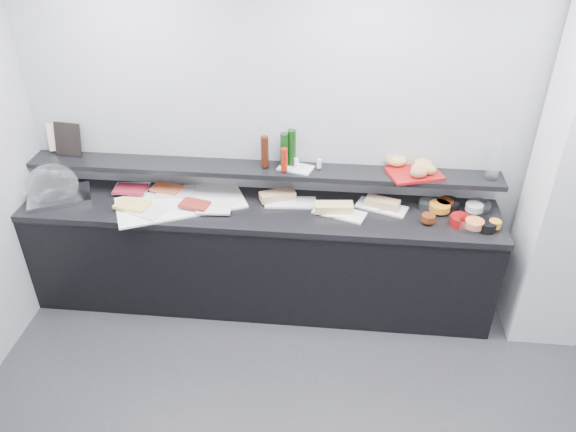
# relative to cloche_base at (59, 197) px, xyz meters

# --- Properties ---
(back_wall) EXTENTS (5.00, 0.02, 2.70)m
(back_wall) POSITION_rel_cloche_base_xyz_m (2.24, 0.33, 0.43)
(back_wall) COLOR #A5A8AC
(back_wall) RESTS_ON ground
(ceiling) EXTENTS (5.00, 5.00, 0.00)m
(ceiling) POSITION_rel_cloche_base_xyz_m (2.24, -1.67, 1.78)
(ceiling) COLOR white
(ceiling) RESTS_ON back_wall
(buffet_cabinet) EXTENTS (3.60, 0.60, 0.85)m
(buffet_cabinet) POSITION_rel_cloche_base_xyz_m (1.54, 0.03, -0.50)
(buffet_cabinet) COLOR black
(buffet_cabinet) RESTS_ON ground
(counter_top) EXTENTS (3.62, 0.62, 0.05)m
(counter_top) POSITION_rel_cloche_base_xyz_m (1.54, 0.03, -0.05)
(counter_top) COLOR black
(counter_top) RESTS_ON buffet_cabinet
(wall_shelf) EXTENTS (3.60, 0.25, 0.04)m
(wall_shelf) POSITION_rel_cloche_base_xyz_m (1.54, 0.21, 0.21)
(wall_shelf) COLOR black
(wall_shelf) RESTS_ON back_wall
(cloche_base) EXTENTS (0.54, 0.47, 0.04)m
(cloche_base) POSITION_rel_cloche_base_xyz_m (0.00, 0.00, 0.00)
(cloche_base) COLOR #B3B7BB
(cloche_base) RESTS_ON counter_top
(cloche_dome) EXTENTS (0.46, 0.39, 0.34)m
(cloche_dome) POSITION_rel_cloche_base_xyz_m (-0.04, 0.00, 0.11)
(cloche_dome) COLOR white
(cloche_dome) RESTS_ON cloche_base
(linen_runner) EXTENTS (1.05, 0.80, 0.01)m
(linen_runner) POSITION_rel_cloche_base_xyz_m (0.94, 0.03, -0.01)
(linen_runner) COLOR white
(linen_runner) RESTS_ON counter_top
(platter_meat_a) EXTENTS (0.29, 0.21, 0.01)m
(platter_meat_a) POSITION_rel_cloche_base_xyz_m (0.51, 0.18, 0.00)
(platter_meat_a) COLOR white
(platter_meat_a) RESTS_ON linen_runner
(food_meat_a) EXTENTS (0.25, 0.16, 0.02)m
(food_meat_a) POSITION_rel_cloche_base_xyz_m (0.52, 0.14, 0.02)
(food_meat_a) COLOR maroon
(food_meat_a) RESTS_ON platter_meat_a
(platter_salmon) EXTENTS (0.31, 0.23, 0.01)m
(platter_salmon) POSITION_rel_cloche_base_xyz_m (0.87, 0.17, 0.00)
(platter_salmon) COLOR silver
(platter_salmon) RESTS_ON linen_runner
(food_salmon) EXTENTS (0.25, 0.19, 0.02)m
(food_salmon) POSITION_rel_cloche_base_xyz_m (0.79, 0.19, 0.02)
(food_salmon) COLOR #C65228
(food_salmon) RESTS_ON platter_salmon
(platter_cheese) EXTENTS (0.32, 0.28, 0.01)m
(platter_cheese) POSITION_rel_cloche_base_xyz_m (0.73, -0.13, 0.00)
(platter_cheese) COLOR silver
(platter_cheese) RESTS_ON linen_runner
(food_cheese) EXTENTS (0.27, 0.20, 0.02)m
(food_cheese) POSITION_rel_cloche_base_xyz_m (0.61, -0.08, 0.02)
(food_cheese) COLOR #F5D35F
(food_cheese) RESTS_ON platter_cheese
(platter_meat_b) EXTENTS (0.27, 0.19, 0.01)m
(platter_meat_b) POSITION_rel_cloche_base_xyz_m (1.22, -0.04, 0.00)
(platter_meat_b) COLOR white
(platter_meat_b) RESTS_ON linen_runner
(food_meat_b) EXTENTS (0.24, 0.18, 0.02)m
(food_meat_b) POSITION_rel_cloche_base_xyz_m (1.07, -0.03, 0.02)
(food_meat_b) COLOR maroon
(food_meat_b) RESTS_ON platter_meat_b
(sandwich_plate_left) EXTENTS (0.40, 0.19, 0.01)m
(sandwich_plate_left) POSITION_rel_cloche_base_xyz_m (1.78, 0.12, -0.01)
(sandwich_plate_left) COLOR white
(sandwich_plate_left) RESTS_ON counter_top
(sandwich_food_left) EXTENTS (0.29, 0.20, 0.06)m
(sandwich_food_left) POSITION_rel_cloche_base_xyz_m (1.68, 0.15, 0.02)
(sandwich_food_left) COLOR tan
(sandwich_food_left) RESTS_ON sandwich_plate_left
(tongs_left) EXTENTS (0.14, 0.09, 0.01)m
(tongs_left) POSITION_rel_cloche_base_xyz_m (1.71, 0.12, -0.00)
(tongs_left) COLOR silver
(tongs_left) RESTS_ON sandwich_plate_left
(sandwich_plate_mid) EXTENTS (0.42, 0.28, 0.01)m
(sandwich_plate_mid) POSITION_rel_cloche_base_xyz_m (2.16, 0.01, -0.01)
(sandwich_plate_mid) COLOR white
(sandwich_plate_mid) RESTS_ON counter_top
(sandwich_food_mid) EXTENTS (0.29, 0.14, 0.06)m
(sandwich_food_mid) POSITION_rel_cloche_base_xyz_m (2.11, 0.02, 0.02)
(sandwich_food_mid) COLOR #D0BA6D
(sandwich_food_mid) RESTS_ON sandwich_plate_mid
(tongs_mid) EXTENTS (0.16, 0.01, 0.01)m
(tongs_mid) POSITION_rel_cloche_base_xyz_m (2.11, -0.06, -0.00)
(tongs_mid) COLOR silver
(tongs_mid) RESTS_ON sandwich_plate_mid
(sandwich_plate_right) EXTENTS (0.41, 0.28, 0.01)m
(sandwich_plate_right) POSITION_rel_cloche_base_xyz_m (2.47, 0.12, -0.01)
(sandwich_plate_right) COLOR white
(sandwich_plate_right) RESTS_ON counter_top
(sandwich_food_right) EXTENTS (0.27, 0.17, 0.06)m
(sandwich_food_right) POSITION_rel_cloche_base_xyz_m (2.47, 0.12, 0.02)
(sandwich_food_right) COLOR tan
(sandwich_food_right) RESTS_ON sandwich_plate_right
(tongs_right) EXTENTS (0.16, 0.04, 0.01)m
(tongs_right) POSITION_rel_cloche_base_xyz_m (2.52, 0.07, -0.00)
(tongs_right) COLOR #A8ABAF
(tongs_right) RESTS_ON sandwich_plate_right
(bowl_glass_fruit) EXTENTS (0.16, 0.16, 0.07)m
(bowl_glass_fruit) POSITION_rel_cloche_base_xyz_m (2.82, 0.14, 0.02)
(bowl_glass_fruit) COLOR white
(bowl_glass_fruit) RESTS_ON counter_top
(fill_glass_fruit) EXTENTS (0.20, 0.20, 0.05)m
(fill_glass_fruit) POSITION_rel_cloche_base_xyz_m (2.89, 0.10, 0.03)
(fill_glass_fruit) COLOR orange
(fill_glass_fruit) RESTS_ON bowl_glass_fruit
(bowl_black_jam) EXTENTS (0.18, 0.18, 0.07)m
(bowl_black_jam) POSITION_rel_cloche_base_xyz_m (2.97, 0.16, 0.02)
(bowl_black_jam) COLOR black
(bowl_black_jam) RESTS_ON counter_top
(fill_black_jam) EXTENTS (0.15, 0.15, 0.05)m
(fill_black_jam) POSITION_rel_cloche_base_xyz_m (2.94, 0.16, 0.03)
(fill_black_jam) COLOR #571E0C
(fill_black_jam) RESTS_ON bowl_black_jam
(bowl_glass_cream) EXTENTS (0.21, 0.21, 0.07)m
(bowl_glass_cream) POSITION_rel_cloche_base_xyz_m (3.19, 0.15, 0.02)
(bowl_glass_cream) COLOR silver
(bowl_glass_cream) RESTS_ON counter_top
(fill_glass_cream) EXTENTS (0.15, 0.15, 0.05)m
(fill_glass_cream) POSITION_rel_cloche_base_xyz_m (3.15, 0.12, 0.03)
(fill_glass_cream) COLOR silver
(fill_glass_cream) RESTS_ON bowl_glass_cream
(bowl_red_jam) EXTENTS (0.19, 0.19, 0.07)m
(bowl_red_jam) POSITION_rel_cloche_base_xyz_m (3.02, -0.05, 0.02)
(bowl_red_jam) COLOR maroon
(bowl_red_jam) RESTS_ON counter_top
(fill_red_jam) EXTENTS (0.11, 0.11, 0.05)m
(fill_red_jam) POSITION_rel_cloche_base_xyz_m (2.79, -0.06, 0.03)
(fill_red_jam) COLOR #5D230D
(fill_red_jam) RESTS_ON bowl_red_jam
(bowl_glass_salmon) EXTENTS (0.20, 0.20, 0.07)m
(bowl_glass_salmon) POSITION_rel_cloche_base_xyz_m (3.08, -0.11, 0.02)
(bowl_glass_salmon) COLOR white
(bowl_glass_salmon) RESTS_ON counter_top
(fill_glass_salmon) EXTENTS (0.16, 0.16, 0.05)m
(fill_glass_salmon) POSITION_rel_cloche_base_xyz_m (3.11, -0.10, 0.03)
(fill_glass_salmon) COLOR orange
(fill_glass_salmon) RESTS_ON bowl_glass_salmon
(bowl_black_fruit) EXTENTS (0.17, 0.17, 0.07)m
(bowl_black_fruit) POSITION_rel_cloche_base_xyz_m (3.20, -0.10, 0.02)
(bowl_black_fruit) COLOR black
(bowl_black_fruit) RESTS_ON counter_top
(fill_black_fruit) EXTENTS (0.09, 0.09, 0.05)m
(fill_black_fruit) POSITION_rel_cloche_base_xyz_m (3.25, -0.09, 0.03)
(fill_black_fruit) COLOR orange
(fill_black_fruit) RESTS_ON bowl_black_fruit
(framed_print) EXTENTS (0.22, 0.10, 0.26)m
(framed_print) POSITION_rel_cloche_base_xyz_m (0.02, 0.28, 0.36)
(framed_print) COLOR black
(framed_print) RESTS_ON wall_shelf
(print_art) EXTENTS (0.16, 0.08, 0.22)m
(print_art) POSITION_rel_cloche_base_xyz_m (-0.07, 0.31, 0.36)
(print_art) COLOR beige
(print_art) RESTS_ON framed_print
(condiment_tray) EXTENTS (0.29, 0.22, 0.01)m
(condiment_tray) POSITION_rel_cloche_base_xyz_m (1.81, 0.22, 0.24)
(condiment_tray) COLOR white
(condiment_tray) RESTS_ON wall_shelf
(bottle_green_a) EXTENTS (0.08, 0.08, 0.26)m
(bottle_green_a) POSITION_rel_cloche_base_xyz_m (1.72, 0.24, 0.37)
(bottle_green_a) COLOR #0E3610
(bottle_green_a) RESTS_ON condiment_tray
(bottle_brown) EXTENTS (0.06, 0.06, 0.24)m
(bottle_brown) POSITION_rel_cloche_base_xyz_m (1.58, 0.21, 0.36)
(bottle_brown) COLOR #3A150A
(bottle_brown) RESTS_ON condiment_tray
(bottle_green_b) EXTENTS (0.08, 0.08, 0.28)m
(bottle_green_b) POSITION_rel_cloche_base_xyz_m (1.77, 0.26, 0.38)
(bottle_green_b) COLOR black
(bottle_green_b) RESTS_ON condiment_tray
(bottle_hot) EXTENTS (0.05, 0.05, 0.18)m
(bottle_hot) POSITION_rel_cloche_base_xyz_m (1.73, 0.16, 0.33)
(bottle_hot) COLOR #A21A0B
(bottle_hot) RESTS_ON condiment_tray
(shaker_salt) EXTENTS (0.04, 0.04, 0.07)m
(shaker_salt) POSITION_rel_cloche_base_xyz_m (1.81, 0.22, 0.28)
(shaker_salt) COLOR white
(shaker_salt) RESTS_ON condiment_tray
(shaker_pepper) EXTENTS (0.04, 0.04, 0.07)m
(shaker_pepper) POSITION_rel_cloche_base_xyz_m (1.99, 0.23, 0.28)
(shaker_pepper) COLOR silver
(shaker_pepper) RESTS_ON condiment_tray
(bread_tray) EXTENTS (0.44, 0.37, 0.02)m
(bread_tray) POSITION_rel_cloche_base_xyz_m (2.69, 0.21, 0.24)
(bread_tray) COLOR #9D1011
(bread_tray) RESTS_ON wall_shelf
(bread_roll_nw) EXTENTS (0.15, 0.12, 0.08)m
(bread_roll_nw) POSITION_rel_cloche_base_xyz_m (2.53, 0.31, 0.29)
(bread_roll_nw) COLOR #AE7242
(bread_roll_nw) RESTS_ON bread_tray
(bread_roll_n) EXTENTS (0.16, 0.13, 0.08)m
(bread_roll_n) POSITION_rel_cloche_base_xyz_m (2.57, 0.30, 0.29)
(bread_roll_n) COLOR tan
(bread_roll_n) RESTS_ON bread_tray
(bread_roll_ne) EXTENTS (0.16, 0.13, 0.08)m
(bread_roll_ne) POSITION_rel_cloche_base_xyz_m (2.76, 0.27, 0.29)
(bread_roll_ne) COLOR tan
(bread_roll_ne) RESTS_ON bread_tray
(bread_roll_s) EXTENTS (0.13, 0.08, 0.08)m
(bread_roll_s) POSITION_rel_cloche_base_xyz_m (2.71, 0.13, 0.29)
(bread_roll_s) COLOR #B27444
(bread_roll_s) RESTS_ON bread_tray
(bread_roll_se) EXTENTS (0.14, 0.11, 0.08)m
(bread_roll_se) POSITION_rel_cloche_base_xyz_m (2.78, 0.19, 0.29)
(bread_roll_se) COLOR #B28B44
(bread_roll_se) RESTS_ON bread_tray
(bread_roll_mide) EXTENTS (0.13, 0.09, 0.08)m
(bread_roll_mide) POSITION_rel_cloche_base_xyz_m (2.72, 0.20, 0.29)
(bread_roll_mide) COLOR #D48751
(bread_roll_mide) RESTS_ON bread_tray
(carafe) EXTENTS (0.11, 0.11, 0.30)m
(carafe) POSITION_rel_cloche_base_xyz_m (3.24, 0.20, 0.38)
(carafe) COLOR white
(carafe) RESTS_ON wall_shelf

